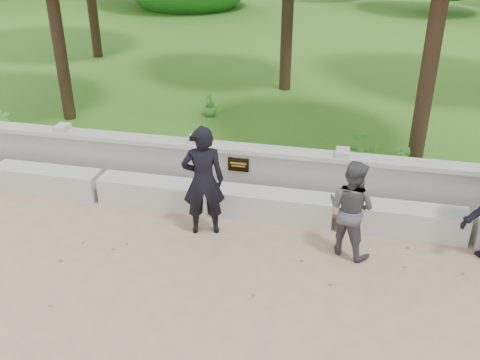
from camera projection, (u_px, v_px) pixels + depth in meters
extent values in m
plane|color=tan|center=(176.00, 280.00, 7.20)|extent=(80.00, 80.00, 0.00)
cube|color=#346418|center=(302.00, 44.00, 19.34)|extent=(40.00, 22.00, 0.25)
cube|color=#B2B0A8|center=(48.00, 181.00, 9.35)|extent=(1.90, 0.45, 0.45)
cube|color=#B2B0A8|center=(155.00, 193.00, 8.95)|extent=(1.90, 0.45, 0.45)
cube|color=#B2B0A8|center=(273.00, 206.00, 8.56)|extent=(1.90, 0.45, 0.45)
cube|color=#B2B0A8|center=(402.00, 220.00, 8.16)|extent=(1.90, 0.45, 0.45)
cube|color=#A7A59E|center=(223.00, 171.00, 9.28)|extent=(12.50, 0.25, 0.82)
cube|color=#B2B0A8|center=(223.00, 147.00, 9.08)|extent=(12.50, 0.35, 0.08)
cube|color=black|center=(238.00, 165.00, 9.01)|extent=(0.36, 0.02, 0.24)
imported|color=black|center=(203.00, 181.00, 7.92)|extent=(0.73, 0.58, 1.74)
cube|color=black|center=(194.00, 139.00, 7.25)|extent=(0.14, 0.06, 0.07)
imported|color=#434247|center=(351.00, 208.00, 7.47)|extent=(0.88, 0.81, 1.45)
cylinder|color=#382619|center=(57.00, 29.00, 11.21)|extent=(0.27, 0.27, 3.98)
cylinder|color=#382619|center=(288.00, 1.00, 13.09)|extent=(0.30, 0.30, 4.45)
cylinder|color=#382619|center=(433.00, 47.00, 9.04)|extent=(0.29, 0.29, 4.29)
imported|color=#3D872E|center=(4.00, 126.00, 10.75)|extent=(0.38, 0.42, 0.66)
imported|color=#3D872E|center=(401.00, 163.00, 9.27)|extent=(0.28, 0.34, 0.58)
imported|color=#3D872E|center=(365.00, 157.00, 9.34)|extent=(0.72, 0.65, 0.69)
imported|color=#3D872E|center=(210.00, 104.00, 12.10)|extent=(0.39, 0.41, 0.57)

